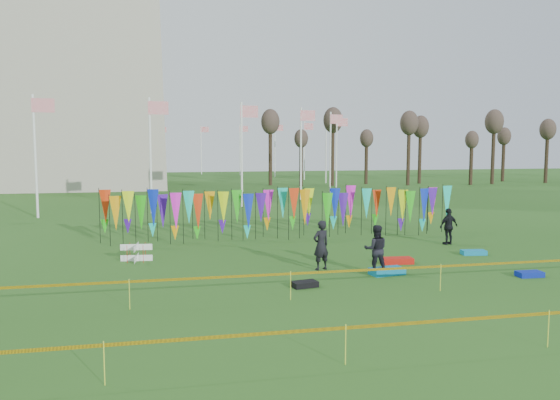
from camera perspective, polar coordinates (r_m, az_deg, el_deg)
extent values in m
plane|color=#214C15|center=(19.41, 5.78, -8.41)|extent=(160.00, 160.00, 0.00)
cylinder|color=white|center=(68.83, 4.84, 5.11)|extent=(0.16, 0.16, 8.00)
plane|color=red|center=(69.04, 5.34, 7.85)|extent=(1.40, 0.00, 1.40)
cylinder|color=white|center=(75.55, 2.56, 5.18)|extent=(0.16, 0.16, 8.00)
plane|color=red|center=(75.74, 3.02, 7.68)|extent=(1.40, 0.00, 1.40)
cylinder|color=white|center=(81.52, -0.54, 5.23)|extent=(0.16, 0.16, 8.00)
plane|color=red|center=(81.67, -0.12, 7.54)|extent=(1.40, 0.00, 1.40)
cylinder|color=white|center=(86.51, -4.20, 5.24)|extent=(0.16, 0.16, 8.00)
plane|color=red|center=(86.62, -3.82, 7.43)|extent=(1.40, 0.00, 1.40)
cylinder|color=white|center=(90.37, -8.24, 5.22)|extent=(0.16, 0.16, 8.00)
plane|color=red|center=(90.44, -7.89, 7.31)|extent=(1.40, 0.00, 1.40)
cylinder|color=white|center=(92.99, -12.52, 5.15)|extent=(0.16, 0.16, 8.00)
plane|color=red|center=(93.01, -12.19, 7.20)|extent=(1.40, 0.00, 1.40)
cylinder|color=white|center=(94.30, -16.94, 5.05)|extent=(0.16, 0.16, 8.00)
plane|color=red|center=(94.28, -16.63, 7.06)|extent=(1.40, 0.00, 1.40)
cylinder|color=white|center=(94.27, -21.40, 4.90)|extent=(0.16, 0.16, 8.00)
plane|color=red|center=(94.20, -21.11, 6.92)|extent=(1.40, 0.00, 1.40)
cylinder|color=white|center=(92.89, -25.81, 4.72)|extent=(0.16, 0.16, 8.00)
plane|color=red|center=(92.78, -25.53, 6.77)|extent=(1.40, 0.00, 1.40)
cylinder|color=white|center=(38.83, -24.20, 4.15)|extent=(0.16, 0.16, 8.00)
plane|color=red|center=(38.78, -23.53, 9.06)|extent=(1.40, 0.00, 1.40)
cylinder|color=white|center=(38.91, -13.38, 4.50)|extent=(0.16, 0.16, 8.00)
plane|color=red|center=(38.97, -12.60, 9.38)|extent=(1.40, 0.00, 1.40)
cylinder|color=white|center=(42.08, -4.02, 4.73)|extent=(0.16, 0.16, 8.00)
plane|color=red|center=(42.24, -3.24, 9.21)|extent=(1.40, 0.00, 1.40)
cylinder|color=white|center=(47.56, 2.20, 4.85)|extent=(0.16, 0.16, 8.00)
plane|color=red|center=(47.77, 2.92, 8.81)|extent=(1.40, 0.00, 1.40)
cylinder|color=white|center=(54.34, 5.28, 4.94)|extent=(0.16, 0.16, 8.00)
plane|color=red|center=(54.57, 5.92, 8.41)|extent=(1.40, 0.00, 1.40)
cylinder|color=white|center=(61.62, 5.93, 5.03)|extent=(0.16, 0.16, 8.00)
plane|color=red|center=(61.85, 6.49, 8.08)|extent=(1.40, 0.00, 1.40)
cylinder|color=black|center=(27.40, -18.60, -1.92)|extent=(0.03, 0.03, 2.45)
cone|color=red|center=(27.32, -18.04, -1.19)|extent=(0.64, 0.64, 1.60)
cylinder|color=black|center=(27.34, -17.39, -1.90)|extent=(0.03, 0.03, 2.45)
cone|color=orange|center=(27.27, -16.82, -1.17)|extent=(0.64, 0.64, 1.60)
cylinder|color=black|center=(27.28, -16.17, -1.88)|extent=(0.03, 0.03, 2.45)
cone|color=#D1F10C|center=(27.22, -15.61, -1.15)|extent=(0.64, 0.64, 1.60)
cylinder|color=black|center=(27.25, -14.95, -1.86)|extent=(0.03, 0.03, 2.45)
cone|color=#22B714|center=(27.19, -14.38, -1.12)|extent=(0.64, 0.64, 1.60)
cylinder|color=black|center=(27.22, -13.73, -1.83)|extent=(0.03, 0.03, 2.45)
cone|color=#0B26BF|center=(27.17, -13.16, -1.10)|extent=(0.64, 0.64, 1.60)
cylinder|color=black|center=(27.21, -12.51, -1.81)|extent=(0.03, 0.03, 2.45)
cone|color=#4412A0|center=(27.16, -11.94, -1.07)|extent=(0.64, 0.64, 1.60)
cylinder|color=black|center=(27.20, -11.29, -1.78)|extent=(0.03, 0.03, 2.45)
cone|color=#F31BD3|center=(27.17, -10.71, -1.05)|extent=(0.64, 0.64, 1.60)
cylinder|color=black|center=(27.22, -10.07, -1.76)|extent=(0.03, 0.03, 2.45)
cone|color=#0DC4A8|center=(27.18, -9.49, -1.02)|extent=(0.64, 0.64, 1.60)
cylinder|color=black|center=(27.24, -8.84, -1.73)|extent=(0.03, 0.03, 2.45)
cone|color=red|center=(27.21, -8.27, -1.00)|extent=(0.64, 0.64, 1.60)
cylinder|color=black|center=(27.27, -7.63, -1.70)|extent=(0.03, 0.03, 2.45)
cone|color=orange|center=(27.25, -7.05, -0.97)|extent=(0.64, 0.64, 1.60)
cylinder|color=black|center=(27.32, -6.41, -1.68)|extent=(0.03, 0.03, 2.45)
cone|color=#D1F10C|center=(27.31, -5.83, -0.94)|extent=(0.64, 0.64, 1.60)
cylinder|color=black|center=(27.38, -5.20, -1.65)|extent=(0.03, 0.03, 2.45)
cone|color=#22B714|center=(27.37, -4.63, -0.92)|extent=(0.64, 0.64, 1.60)
cylinder|color=black|center=(27.45, -4.00, -1.62)|extent=(0.03, 0.03, 2.45)
cone|color=#0B26BF|center=(27.45, -3.42, -0.89)|extent=(0.64, 0.64, 1.60)
cylinder|color=black|center=(27.54, -2.80, -1.59)|extent=(0.03, 0.03, 2.45)
cone|color=#4412A0|center=(27.54, -2.23, -0.86)|extent=(0.64, 0.64, 1.60)
cylinder|color=black|center=(27.63, -1.61, -1.56)|extent=(0.03, 0.03, 2.45)
cone|color=#F31BD3|center=(27.64, -1.04, -0.83)|extent=(0.64, 0.64, 1.60)
cylinder|color=black|center=(27.74, -0.43, -1.53)|extent=(0.03, 0.03, 2.45)
cone|color=#0DC4A8|center=(27.76, 0.14, -0.80)|extent=(0.64, 0.64, 1.60)
cylinder|color=black|center=(27.86, 0.74, -1.50)|extent=(0.03, 0.03, 2.45)
cone|color=red|center=(27.88, 1.30, -0.78)|extent=(0.64, 0.64, 1.60)
cylinder|color=black|center=(27.99, 1.90, -1.47)|extent=(0.03, 0.03, 2.45)
cone|color=orange|center=(28.02, 2.46, -0.75)|extent=(0.64, 0.64, 1.60)
cylinder|color=black|center=(28.14, 3.05, -1.43)|extent=(0.03, 0.03, 2.45)
cone|color=#D1F10C|center=(28.17, 3.61, -0.72)|extent=(0.64, 0.64, 1.60)
cylinder|color=black|center=(28.29, 4.19, -1.40)|extent=(0.03, 0.03, 2.45)
cone|color=#22B714|center=(28.33, 4.74, -0.69)|extent=(0.64, 0.64, 1.60)
cylinder|color=black|center=(28.46, 5.31, -1.37)|extent=(0.03, 0.03, 2.45)
cone|color=#0B26BF|center=(28.50, 5.86, -0.66)|extent=(0.64, 0.64, 1.60)
cylinder|color=black|center=(28.63, 6.42, -1.34)|extent=(0.03, 0.03, 2.45)
cone|color=#4412A0|center=(28.68, 6.96, -0.64)|extent=(0.64, 0.64, 1.60)
cylinder|color=black|center=(28.82, 7.52, -1.31)|extent=(0.03, 0.03, 2.45)
cone|color=#F31BD3|center=(28.87, 8.05, -0.61)|extent=(0.64, 0.64, 1.60)
cylinder|color=black|center=(29.01, 8.60, -1.27)|extent=(0.03, 0.03, 2.45)
cone|color=#0DC4A8|center=(29.07, 9.13, -0.58)|extent=(0.64, 0.64, 1.60)
cylinder|color=black|center=(29.22, 9.67, -1.24)|extent=(0.03, 0.03, 2.45)
cone|color=red|center=(29.29, 10.19, -0.55)|extent=(0.64, 0.64, 1.60)
cylinder|color=black|center=(29.44, 10.72, -1.21)|extent=(0.03, 0.03, 2.45)
cone|color=orange|center=(29.51, 11.24, -0.52)|extent=(0.64, 0.64, 1.60)
cylinder|color=black|center=(29.66, 11.76, -1.18)|extent=(0.03, 0.03, 2.45)
cone|color=#D1F10C|center=(29.74, 12.27, -0.50)|extent=(0.64, 0.64, 1.60)
cylinder|color=black|center=(29.90, 12.78, -1.14)|extent=(0.03, 0.03, 2.45)
cone|color=#22B714|center=(29.98, 13.28, -0.47)|extent=(0.64, 0.64, 1.60)
cylinder|color=black|center=(30.15, 13.78, -1.11)|extent=(0.03, 0.03, 2.45)
cone|color=#0B26BF|center=(30.23, 14.28, -0.44)|extent=(0.64, 0.64, 1.60)
cylinder|color=black|center=(30.40, 14.77, -1.08)|extent=(0.03, 0.03, 2.45)
cone|color=#4412A0|center=(30.49, 15.26, -0.42)|extent=(0.64, 0.64, 1.60)
cylinder|color=black|center=(30.67, 15.74, -1.05)|extent=(0.03, 0.03, 2.45)
cone|color=#F31BD3|center=(30.76, 16.22, -0.39)|extent=(0.64, 0.64, 1.60)
cylinder|color=black|center=(30.94, 16.69, -1.02)|extent=(0.03, 0.03, 2.45)
cone|color=#0DC4A8|center=(31.03, 17.16, -0.37)|extent=(0.64, 0.64, 1.60)
cube|color=#DCAC04|center=(17.41, 7.78, -7.32)|extent=(26.00, 0.01, 0.08)
cylinder|color=#D3E332|center=(16.57, -16.03, -9.48)|extent=(0.02, 0.02, 0.90)
cylinder|color=#D3E332|center=(16.94, 1.30, -8.92)|extent=(0.02, 0.02, 0.90)
cylinder|color=#D3E332|center=(18.69, 16.54, -7.76)|extent=(0.02, 0.02, 0.90)
cube|color=#DCAC04|center=(12.90, 15.55, -12.15)|extent=(26.00, 0.01, 0.08)
cylinder|color=#D3E332|center=(11.76, -17.88, -15.94)|extent=(0.02, 0.02, 0.90)
cylinder|color=#D3E332|center=(12.27, 6.89, -14.76)|extent=(0.02, 0.02, 0.90)
cylinder|color=#D3E332|center=(14.59, 26.27, -11.96)|extent=(0.02, 0.02, 0.90)
cylinder|color=#36271B|center=(63.05, -1.12, 4.35)|extent=(0.44, 0.44, 6.40)
ellipsoid|color=#45362E|center=(63.06, -1.12, 7.40)|extent=(1.92, 1.92, 2.56)
cylinder|color=#36271B|center=(63.92, 2.42, 4.36)|extent=(0.44, 0.44, 6.40)
ellipsoid|color=#45362E|center=(63.92, 2.43, 7.37)|extent=(1.92, 1.92, 2.56)
cylinder|color=#36271B|center=(65.02, 5.85, 4.36)|extent=(0.44, 0.44, 6.40)
ellipsoid|color=#45362E|center=(65.02, 5.88, 7.32)|extent=(1.92, 1.92, 2.56)
cylinder|color=#36271B|center=(66.34, 9.15, 4.34)|extent=(0.44, 0.44, 6.40)
ellipsoid|color=#45362E|center=(66.35, 9.20, 7.25)|extent=(1.92, 1.92, 2.56)
cylinder|color=#36271B|center=(67.88, 12.31, 4.32)|extent=(0.44, 0.44, 6.40)
ellipsoid|color=#45362E|center=(67.88, 12.37, 7.15)|extent=(1.92, 1.92, 2.56)
cylinder|color=#36271B|center=(69.61, 15.33, 4.28)|extent=(0.44, 0.44, 6.40)
ellipsoid|color=#45362E|center=(69.61, 15.40, 7.04)|extent=(1.92, 1.92, 2.56)
cylinder|color=#36271B|center=(71.52, 18.19, 4.23)|extent=(0.44, 0.44, 6.40)
ellipsoid|color=#45362E|center=(71.52, 18.27, 6.92)|extent=(1.92, 1.92, 2.56)
cylinder|color=#36271B|center=(73.60, 20.89, 4.17)|extent=(0.44, 0.44, 6.40)
ellipsoid|color=#45362E|center=(73.60, 20.99, 6.79)|extent=(1.92, 1.92, 2.56)
cylinder|color=#36271B|center=(75.83, 23.44, 4.11)|extent=(0.44, 0.44, 6.40)
ellipsoid|color=#45362E|center=(75.84, 23.55, 6.65)|extent=(1.92, 1.92, 2.56)
cylinder|color=#36271B|center=(78.21, 25.84, 4.05)|extent=(0.44, 0.44, 6.40)
ellipsoid|color=#45362E|center=(78.21, 25.95, 6.51)|extent=(1.92, 1.92, 2.56)
cylinder|color=#B5120D|center=(22.87, -15.61, -5.50)|extent=(0.02, 0.02, 0.73)
cylinder|color=#B5120D|center=(22.84, -14.01, -5.47)|extent=(0.02, 0.02, 0.73)
cylinder|color=#B5120D|center=(23.49, -15.51, -5.20)|extent=(0.02, 0.02, 0.73)
cylinder|color=#B5120D|center=(23.46, -13.96, -5.18)|extent=(0.02, 0.02, 0.73)
imported|color=black|center=(20.87, 4.31, -4.73)|extent=(0.82, 0.71, 1.90)
imported|color=black|center=(20.53, 9.99, -5.10)|extent=(0.98, 0.73, 1.82)
imported|color=black|center=(27.30, 17.21, -2.65)|extent=(1.13, 0.80, 1.75)
cube|color=#0B79A8|center=(20.60, 11.11, -7.31)|extent=(1.33, 0.81, 0.25)
cube|color=#0A21AB|center=(21.86, 24.62, -7.05)|extent=(0.93, 0.52, 0.19)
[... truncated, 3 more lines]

